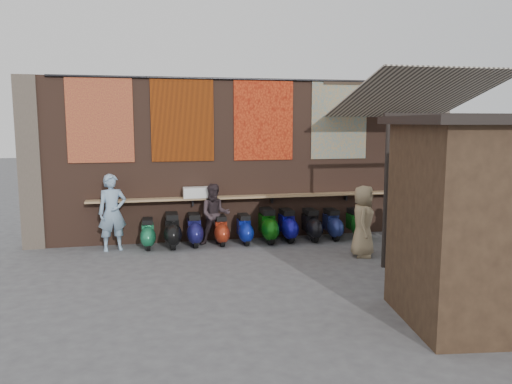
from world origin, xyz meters
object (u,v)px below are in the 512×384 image
Objects in this scene: shelf_box at (196,192)px; diner_right at (215,215)px; shopper_grey at (494,223)px; scooter_stool_1 at (172,231)px; scooter_stool_6 at (288,225)px; market_stall at (500,225)px; scooter_stool_5 at (268,226)px; scooter_stool_9 at (356,224)px; scooter_stool_7 at (311,225)px; scooter_stool_3 at (221,230)px; scooter_stool_4 at (244,229)px; shopper_tan at (363,221)px; scooter_stool_8 at (332,224)px; diner_left at (112,212)px; shopper_navy at (446,218)px; scooter_stool_2 at (194,230)px; scooter_stool_0 at (148,234)px.

diner_right reaches higher than shelf_box.
shopper_grey is (6.03, -2.93, -0.44)m from shelf_box.
scooter_stool_1 is 1.03× the size of scooter_stool_6.
scooter_stool_6 is (2.84, 0.05, -0.01)m from scooter_stool_1.
shelf_box reaches higher than scooter_stool_1.
shelf_box is at bearing 131.52° from market_stall.
shopper_grey reaches higher than scooter_stool_5.
scooter_stool_5 is 1.12× the size of scooter_stool_9.
shopper_grey reaches higher than scooter_stool_7.
scooter_stool_4 is (0.57, -0.05, 0.01)m from scooter_stool_3.
shopper_tan is at bearing -30.88° from scooter_stool_3.
shopper_tan is at bearing -69.79° from scooter_stool_7.
scooter_stool_1 reaches higher than scooter_stool_9.
scooter_stool_8 is 5.38m from diner_left.
shopper_navy is at bearing -22.12° from scooter_stool_3.
market_stall is at bearing -57.01° from diner_left.
scooter_stool_5 is 1.10× the size of scooter_stool_8.
scooter_stool_1 is at bearing 179.94° from scooter_stool_9.
diner_right is at bearing 179.57° from scooter_stool_9.
scooter_stool_6 reaches higher than scooter_stool_8.
scooter_stool_2 is 1.80m from scooter_stool_5.
scooter_stool_3 is 0.95× the size of scooter_stool_9.
diner_left is 7.55m from shopper_navy.
shopper_navy is at bearing -44.64° from scooter_stool_8.
scooter_stool_2 is 0.45× the size of diner_left.
scooter_stool_8 is at bearing 2.44° from scooter_stool_7.
scooter_stool_6 is 1.06× the size of scooter_stool_9.
scooter_stool_7 is at bearing -1.89° from shopper_grey.
scooter_stool_9 is (2.91, 0.01, 0.01)m from scooter_stool_4.
scooter_stool_1 is 1.74m from scooter_stool_4.
scooter_stool_7 is 2.44m from diner_right.
scooter_stool_2 is 0.54× the size of diner_right.
scooter_stool_5 reaches higher than scooter_stool_2.
scooter_stool_6 is at bearing 173.59° from scooter_stool_7.
scooter_stool_2 reaches higher than scooter_stool_4.
shopper_grey reaches higher than scooter_stool_0.
scooter_stool_7 is (1.71, -0.00, 0.03)m from scooter_stool_4.
scooter_stool_2 is 6.68m from shopper_grey.
scooter_stool_6 is 2.17m from shopper_tan.
shopper_navy is (5.34, -2.23, -0.43)m from shelf_box.
scooter_stool_6 reaches higher than scooter_stool_3.
scooter_stool_9 is (1.20, 0.01, -0.02)m from scooter_stool_7.
shopper_navy is at bearing -22.67° from shelf_box.
diner_right is at bearing -4.01° from scooter_stool_2.
scooter_stool_7 is 4.14m from shopper_grey.
scooter_stool_1 is at bearing -178.22° from scooter_stool_3.
scooter_stool_1 is 7.14m from shopper_grey.
diner_left reaches higher than scooter_stool_4.
shopper_grey is (7.20, -2.65, 0.46)m from scooter_stool_0.
scooter_stool_3 is 0.50× the size of diner_right.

